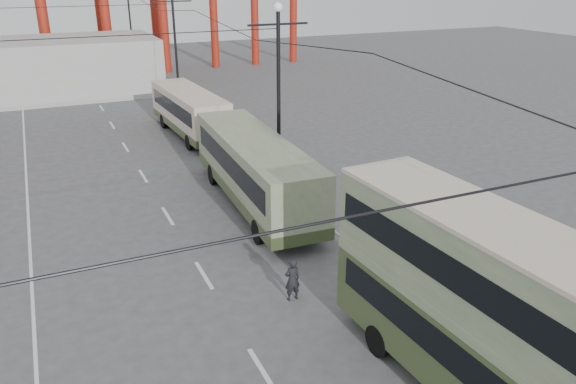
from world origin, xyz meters
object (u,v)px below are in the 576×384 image
single_decker_cream (189,111)px  double_decker_bus (486,307)px  single_decker_green (255,168)px  pedestrian (292,280)px

single_decker_cream → double_decker_bus: bearing=-92.8°
double_decker_bus → single_decker_cream: bearing=87.2°
double_decker_bus → single_decker_green: bearing=88.7°
single_decker_green → pedestrian: bearing=-100.1°
double_decker_bus → pedestrian: (-2.35, 6.54, -2.19)m
single_decker_green → single_decker_cream: bearing=91.1°
single_decker_green → pedestrian: single_decker_green is taller
double_decker_bus → single_decker_green: size_ratio=0.83×
double_decker_bus → single_decker_cream: (-0.08, 28.38, -1.23)m
pedestrian → single_decker_green: bearing=-104.4°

